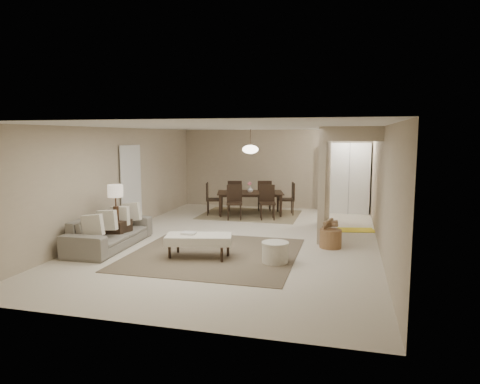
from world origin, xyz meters
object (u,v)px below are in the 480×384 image
(dining_table, at_px, (250,204))
(sofa, at_px, (110,231))
(wicker_basket, at_px, (331,239))
(side_table, at_px, (117,233))
(ottoman_bench, at_px, (199,239))
(round_pouf, at_px, (275,253))
(pantry_cabinet, at_px, (349,178))

(dining_table, bearing_deg, sofa, -130.03)
(wicker_basket, bearing_deg, sofa, -166.46)
(side_table, bearing_deg, ottoman_bench, -13.48)
(round_pouf, bearing_deg, side_table, 172.51)
(sofa, relative_size, ottoman_bench, 1.72)
(pantry_cabinet, xyz_separation_m, round_pouf, (-1.26, -5.69, -0.86))
(side_table, distance_m, round_pouf, 3.52)
(side_table, relative_size, wicker_basket, 1.18)
(pantry_cabinet, distance_m, ottoman_bench, 6.37)
(pantry_cabinet, height_order, round_pouf, pantry_cabinet)
(sofa, distance_m, wicker_basket, 4.60)
(round_pouf, bearing_deg, ottoman_bench, -178.95)
(wicker_basket, bearing_deg, ottoman_bench, -150.11)
(wicker_basket, bearing_deg, side_table, -168.61)
(sofa, relative_size, round_pouf, 4.64)
(pantry_cabinet, height_order, sofa, pantry_cabinet)
(ottoman_bench, bearing_deg, dining_table, 77.54)
(side_table, distance_m, wicker_basket, 4.51)
(ottoman_bench, bearing_deg, pantry_cabinet, 51.31)
(side_table, height_order, round_pouf, side_table)
(ottoman_bench, xyz_separation_m, dining_table, (-0.06, 4.57, -0.02))
(ottoman_bench, bearing_deg, side_table, 153.30)
(side_table, relative_size, round_pouf, 1.07)
(round_pouf, xyz_separation_m, dining_table, (-1.52, 4.54, 0.14))
(pantry_cabinet, relative_size, wicker_basket, 4.64)
(pantry_cabinet, height_order, wicker_basket, pantry_cabinet)
(ottoman_bench, height_order, wicker_basket, ottoman_bench)
(round_pouf, bearing_deg, pantry_cabinet, 77.52)
(sofa, bearing_deg, round_pouf, -96.83)
(dining_table, bearing_deg, side_table, -130.46)
(round_pouf, xyz_separation_m, wicker_basket, (0.93, 1.35, -0.00))
(pantry_cabinet, relative_size, ottoman_bench, 1.57)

